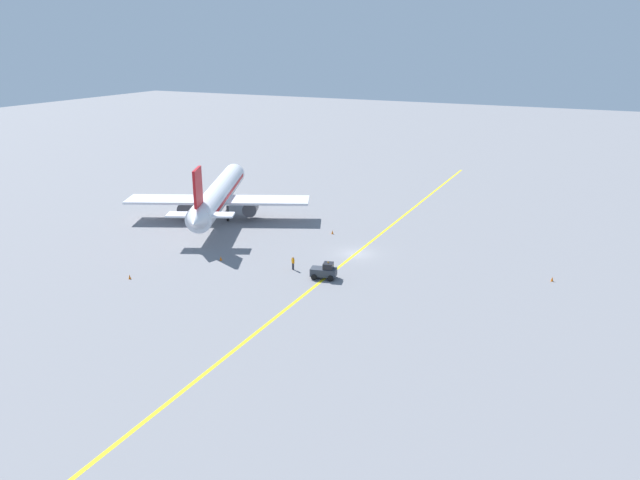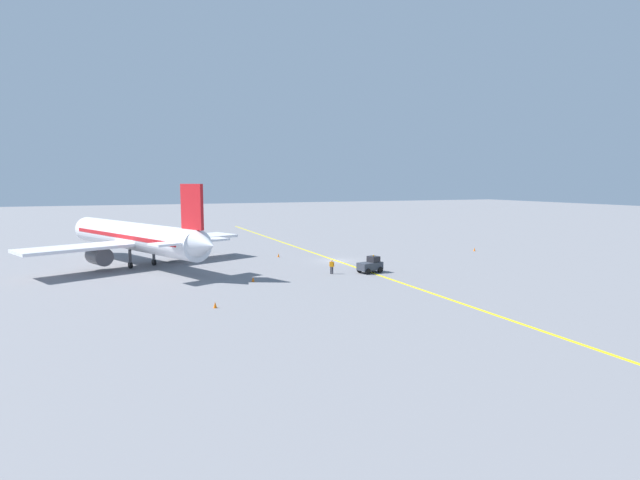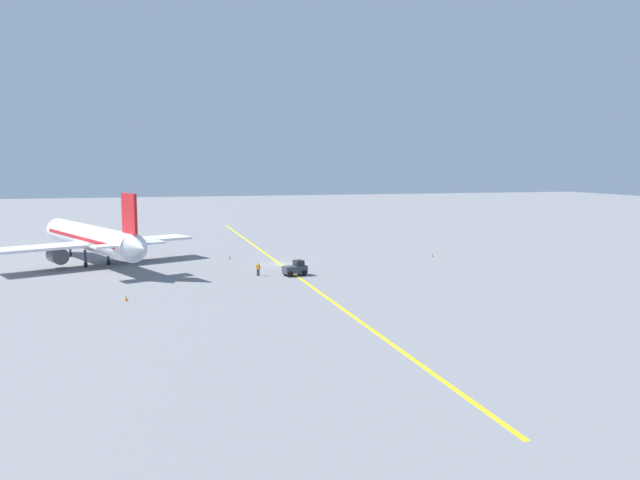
{
  "view_description": "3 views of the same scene",
  "coord_description": "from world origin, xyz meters",
  "px_view_note": "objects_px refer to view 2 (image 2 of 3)",
  "views": [
    {
      "loc": [
        29.11,
        -71.24,
        26.77
      ],
      "look_at": [
        -4.0,
        -2.53,
        2.05
      ],
      "focal_mm": 35.0,
      "sensor_mm": 36.0,
      "label": 1
    },
    {
      "loc": [
        -27.91,
        -62.01,
        10.69
      ],
      "look_at": [
        -1.51,
        2.47,
        2.71
      ],
      "focal_mm": 28.0,
      "sensor_mm": 36.0,
      "label": 2
    },
    {
      "loc": [
        -17.66,
        -86.52,
        14.04
      ],
      "look_at": [
        5.38,
        -2.15,
        3.53
      ],
      "focal_mm": 35.0,
      "sensor_mm": 36.0,
      "label": 3
    }
  ],
  "objects_px": {
    "traffic_cone_near_nose": "(278,255)",
    "traffic_cone_far_edge": "(474,249)",
    "traffic_cone_mid_apron": "(253,279)",
    "airplane_at_gate": "(136,237)",
    "baggage_tug_dark": "(371,265)",
    "traffic_cone_by_wingtip": "(215,305)",
    "ground_crew_worker": "(332,266)"
  },
  "relations": [
    {
      "from": "airplane_at_gate",
      "to": "traffic_cone_far_edge",
      "type": "height_order",
      "value": "airplane_at_gate"
    },
    {
      "from": "traffic_cone_by_wingtip",
      "to": "airplane_at_gate",
      "type": "bearing_deg",
      "value": 101.55
    },
    {
      "from": "traffic_cone_far_edge",
      "to": "airplane_at_gate",
      "type": "bearing_deg",
      "value": 173.71
    },
    {
      "from": "traffic_cone_by_wingtip",
      "to": "traffic_cone_mid_apron",
      "type": "bearing_deg",
      "value": 59.11
    },
    {
      "from": "traffic_cone_far_edge",
      "to": "traffic_cone_mid_apron",
      "type": "bearing_deg",
      "value": -164.52
    },
    {
      "from": "traffic_cone_near_nose",
      "to": "traffic_cone_far_edge",
      "type": "bearing_deg",
      "value": -10.46
    },
    {
      "from": "baggage_tug_dark",
      "to": "traffic_cone_mid_apron",
      "type": "height_order",
      "value": "baggage_tug_dark"
    },
    {
      "from": "traffic_cone_near_nose",
      "to": "traffic_cone_mid_apron",
      "type": "xyz_separation_m",
      "value": [
        -8.05,
        -16.34,
        0.0
      ]
    },
    {
      "from": "ground_crew_worker",
      "to": "traffic_cone_by_wingtip",
      "type": "bearing_deg",
      "value": -145.1
    },
    {
      "from": "baggage_tug_dark",
      "to": "traffic_cone_near_nose",
      "type": "relative_size",
      "value": 5.94
    },
    {
      "from": "traffic_cone_far_edge",
      "to": "traffic_cone_near_nose",
      "type": "bearing_deg",
      "value": 169.54
    },
    {
      "from": "traffic_cone_far_edge",
      "to": "ground_crew_worker",
      "type": "bearing_deg",
      "value": -161.48
    },
    {
      "from": "ground_crew_worker",
      "to": "airplane_at_gate",
      "type": "bearing_deg",
      "value": 144.33
    },
    {
      "from": "airplane_at_gate",
      "to": "ground_crew_worker",
      "type": "distance_m",
      "value": 26.12
    },
    {
      "from": "traffic_cone_near_nose",
      "to": "traffic_cone_mid_apron",
      "type": "distance_m",
      "value": 18.21
    },
    {
      "from": "ground_crew_worker",
      "to": "traffic_cone_by_wingtip",
      "type": "distance_m",
      "value": 19.23
    },
    {
      "from": "traffic_cone_by_wingtip",
      "to": "traffic_cone_far_edge",
      "type": "xyz_separation_m",
      "value": [
        44.56,
        20.64,
        0.0
      ]
    },
    {
      "from": "airplane_at_gate",
      "to": "baggage_tug_dark",
      "type": "bearing_deg",
      "value": -32.01
    },
    {
      "from": "traffic_cone_mid_apron",
      "to": "traffic_cone_far_edge",
      "type": "bearing_deg",
      "value": 15.48
    },
    {
      "from": "airplane_at_gate",
      "to": "traffic_cone_near_nose",
      "type": "distance_m",
      "value": 19.65
    },
    {
      "from": "baggage_tug_dark",
      "to": "traffic_cone_far_edge",
      "type": "xyz_separation_m",
      "value": [
        24.14,
        10.61,
        -0.63
      ]
    },
    {
      "from": "baggage_tug_dark",
      "to": "traffic_cone_far_edge",
      "type": "relative_size",
      "value": 5.94
    },
    {
      "from": "baggage_tug_dark",
      "to": "traffic_cone_by_wingtip",
      "type": "height_order",
      "value": "baggage_tug_dark"
    },
    {
      "from": "traffic_cone_near_nose",
      "to": "traffic_cone_far_edge",
      "type": "height_order",
      "value": "same"
    },
    {
      "from": "ground_crew_worker",
      "to": "traffic_cone_far_edge",
      "type": "xyz_separation_m",
      "value": [
        28.8,
        9.65,
        -0.63
      ]
    },
    {
      "from": "ground_crew_worker",
      "to": "traffic_cone_mid_apron",
      "type": "height_order",
      "value": "ground_crew_worker"
    },
    {
      "from": "baggage_tug_dark",
      "to": "traffic_cone_near_nose",
      "type": "distance_m",
      "value": 17.48
    },
    {
      "from": "airplane_at_gate",
      "to": "baggage_tug_dark",
      "type": "height_order",
      "value": "airplane_at_gate"
    },
    {
      "from": "baggage_tug_dark",
      "to": "traffic_cone_mid_apron",
      "type": "xyz_separation_m",
      "value": [
        -14.47,
        -0.09,
        -0.63
      ]
    },
    {
      "from": "traffic_cone_near_nose",
      "to": "traffic_cone_by_wingtip",
      "type": "height_order",
      "value": "same"
    },
    {
      "from": "traffic_cone_near_nose",
      "to": "traffic_cone_by_wingtip",
      "type": "bearing_deg",
      "value": -118.04
    },
    {
      "from": "ground_crew_worker",
      "to": "traffic_cone_mid_apron",
      "type": "bearing_deg",
      "value": -173.91
    }
  ]
}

